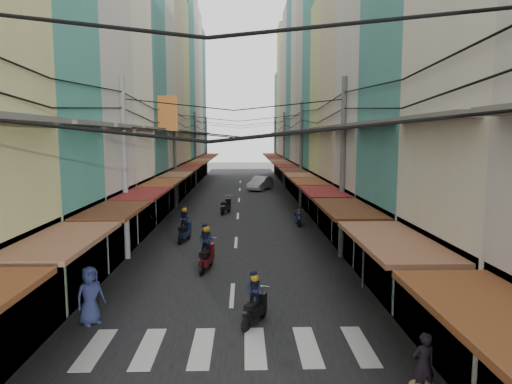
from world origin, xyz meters
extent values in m
plane|color=slate|center=(0.00, 0.00, 0.00)|extent=(160.00, 160.00, 0.00)
cube|color=black|center=(0.00, 20.00, 0.01)|extent=(10.00, 80.00, 0.02)
cube|color=gray|center=(-6.50, 20.00, 0.03)|extent=(3.00, 80.00, 0.06)
cube|color=gray|center=(6.50, 20.00, 0.03)|extent=(3.00, 80.00, 0.06)
cube|color=silver|center=(-3.50, -6.00, 0.03)|extent=(0.55, 2.40, 0.01)
cube|color=silver|center=(-2.10, -6.00, 0.03)|extent=(0.55, 2.40, 0.01)
cube|color=silver|center=(-0.70, -6.00, 0.03)|extent=(0.55, 2.40, 0.01)
cube|color=silver|center=(0.70, -6.00, 0.03)|extent=(0.55, 2.40, 0.01)
cube|color=silver|center=(2.10, -6.00, 0.03)|extent=(0.55, 2.40, 0.01)
cube|color=silver|center=(3.50, -6.00, 0.03)|extent=(0.55, 2.40, 0.01)
cube|color=black|center=(-5.60, -6.27, 1.60)|extent=(1.20, 4.52, 3.20)
cube|color=brown|center=(-4.10, -6.27, 3.00)|extent=(1.80, 4.33, 0.12)
cube|color=#595651|center=(-4.75, -6.27, 6.00)|extent=(0.50, 4.23, 0.15)
cube|color=black|center=(-5.60, -1.76, 1.60)|extent=(1.20, 4.13, 3.20)
cube|color=#522B17|center=(-4.10, -1.76, 3.00)|extent=(1.80, 3.96, 0.12)
cube|color=#595651|center=(-4.75, -1.76, 6.00)|extent=(0.50, 3.87, 0.15)
cube|color=#B6AFA7|center=(-8.00, 2.96, 10.47)|extent=(6.00, 5.14, 20.93)
cube|color=black|center=(-5.60, 2.96, 1.60)|extent=(1.20, 4.94, 3.20)
cube|color=maroon|center=(-4.10, 2.96, 3.00)|extent=(1.80, 4.73, 0.12)
cube|color=#595651|center=(-4.75, 2.96, 6.00)|extent=(0.50, 4.63, 0.15)
cube|color=beige|center=(-8.00, 8.00, 8.72)|extent=(6.00, 4.95, 17.43)
cube|color=black|center=(-5.60, 8.00, 1.60)|extent=(1.20, 4.75, 3.20)
cube|color=brown|center=(-4.10, 8.00, 3.00)|extent=(1.80, 4.56, 0.12)
cube|color=#595651|center=(-4.75, 8.00, 6.00)|extent=(0.50, 4.46, 0.15)
cube|color=teal|center=(-8.00, 12.98, 8.16)|extent=(6.00, 4.99, 16.32)
cube|color=black|center=(-5.60, 12.98, 1.60)|extent=(1.20, 4.80, 3.20)
cube|color=brown|center=(-4.10, 12.98, 3.00)|extent=(1.80, 4.60, 0.12)
cube|color=#595651|center=(-4.75, 12.98, 6.00)|extent=(0.50, 4.50, 0.15)
cube|color=beige|center=(-8.00, 17.80, 11.44)|extent=(6.00, 4.65, 22.87)
cube|color=black|center=(-5.60, 17.80, 1.60)|extent=(1.20, 4.46, 3.20)
cube|color=#522B17|center=(-4.10, 17.80, 3.00)|extent=(1.80, 4.27, 0.12)
cube|color=#595651|center=(-4.75, 17.80, 6.00)|extent=(0.50, 4.18, 0.15)
cube|color=#C7AF8C|center=(-8.00, 22.57, 10.29)|extent=(6.00, 4.89, 20.58)
cube|color=black|center=(-5.60, 22.57, 1.60)|extent=(1.20, 4.70, 3.20)
cube|color=maroon|center=(-4.10, 22.57, 3.00)|extent=(1.80, 4.50, 0.12)
cube|color=#595651|center=(-4.75, 22.57, 6.00)|extent=(0.50, 4.40, 0.15)
cube|color=#C7C57C|center=(-8.00, 27.27, 9.22)|extent=(6.00, 4.52, 18.44)
cube|color=black|center=(-5.60, 27.27, 1.60)|extent=(1.20, 4.34, 3.20)
cube|color=brown|center=(-4.10, 27.27, 3.00)|extent=(1.80, 4.16, 0.12)
cube|color=#595651|center=(-4.75, 27.27, 6.00)|extent=(0.50, 4.07, 0.15)
cube|color=teal|center=(-8.00, 32.13, 10.31)|extent=(6.00, 5.20, 20.63)
cube|color=black|center=(-5.60, 32.13, 1.60)|extent=(1.20, 4.99, 3.20)
cube|color=brown|center=(-4.10, 32.13, 3.00)|extent=(1.80, 4.78, 0.12)
cube|color=#595651|center=(-4.75, 32.13, 6.00)|extent=(0.50, 4.68, 0.15)
cube|color=#B6AFA7|center=(-8.00, 37.20, 11.85)|extent=(6.00, 4.94, 23.70)
cube|color=black|center=(-5.60, 37.20, 1.60)|extent=(1.20, 4.74, 3.20)
cube|color=#522B17|center=(-4.10, 37.20, 3.00)|extent=(1.80, 4.55, 0.12)
cube|color=#595651|center=(-4.75, 37.20, 6.00)|extent=(0.50, 4.45, 0.15)
cube|color=beige|center=(-8.00, 42.14, 10.56)|extent=(6.00, 4.96, 21.12)
cube|color=black|center=(-5.60, 42.14, 1.60)|extent=(1.20, 4.76, 3.20)
cube|color=maroon|center=(-4.10, 42.14, 3.00)|extent=(1.80, 4.56, 0.12)
cube|color=#595651|center=(-4.75, 42.14, 6.00)|extent=(0.50, 4.46, 0.15)
cube|color=teal|center=(-8.00, 47.14, 9.95)|extent=(6.00, 5.04, 19.90)
cube|color=black|center=(-5.60, 47.14, 1.60)|extent=(1.20, 4.84, 3.20)
cube|color=brown|center=(-4.10, 47.14, 3.00)|extent=(1.80, 4.64, 0.12)
cube|color=#595651|center=(-4.75, 47.14, 6.00)|extent=(0.50, 4.54, 0.15)
cube|color=#532E13|center=(-4.40, 12.00, 7.00)|extent=(1.20, 0.40, 2.20)
cube|color=brown|center=(4.10, -11.40, 3.00)|extent=(1.80, 4.35, 0.12)
cube|color=black|center=(5.60, -6.55, 1.60)|extent=(1.20, 4.78, 3.20)
cube|color=brown|center=(4.10, -6.55, 3.00)|extent=(1.80, 4.58, 0.12)
cube|color=#595651|center=(4.75, -6.55, 6.00)|extent=(0.50, 4.48, 0.15)
cube|color=teal|center=(8.00, -1.55, 7.54)|extent=(6.00, 5.03, 15.08)
cube|color=black|center=(5.60, -1.55, 1.60)|extent=(1.20, 4.83, 3.20)
cube|color=#522B17|center=(4.10, -1.55, 3.00)|extent=(1.80, 4.63, 0.12)
cube|color=#595651|center=(4.75, -1.55, 6.00)|extent=(0.50, 4.53, 0.15)
cube|color=beige|center=(8.00, 3.36, 10.83)|extent=(6.00, 4.79, 21.66)
cube|color=black|center=(5.60, 3.36, 1.60)|extent=(1.20, 4.60, 3.20)
cube|color=maroon|center=(4.10, 3.36, 3.00)|extent=(1.80, 4.41, 0.12)
cube|color=#595651|center=(4.75, 3.36, 6.00)|extent=(0.50, 4.31, 0.15)
cube|color=#C7AF8C|center=(8.00, 8.02, 10.37)|extent=(6.00, 4.52, 20.74)
cube|color=black|center=(5.60, 8.02, 1.60)|extent=(1.20, 4.34, 3.20)
cube|color=brown|center=(4.10, 8.02, 3.00)|extent=(1.80, 4.16, 0.12)
cube|color=#595651|center=(4.75, 8.02, 6.00)|extent=(0.50, 4.07, 0.15)
cube|color=#C7C57C|center=(8.00, 12.34, 7.06)|extent=(6.00, 4.12, 14.13)
cube|color=black|center=(5.60, 12.34, 1.60)|extent=(1.20, 3.96, 3.20)
cube|color=brown|center=(4.10, 12.34, 3.00)|extent=(1.80, 3.79, 0.12)
cube|color=#595651|center=(4.75, 12.34, 6.00)|extent=(0.50, 3.71, 0.15)
cube|color=teal|center=(8.00, 16.61, 8.84)|extent=(6.00, 4.40, 17.68)
cube|color=black|center=(5.60, 16.61, 1.60)|extent=(1.20, 4.23, 3.20)
cube|color=#522B17|center=(4.10, 16.61, 3.00)|extent=(1.80, 4.05, 0.12)
cube|color=#595651|center=(4.75, 16.61, 6.00)|extent=(0.50, 3.96, 0.15)
cube|color=#B6AFA7|center=(8.00, 21.13, 11.30)|extent=(6.00, 4.64, 22.59)
cube|color=black|center=(5.60, 21.13, 1.60)|extent=(1.20, 4.45, 3.20)
cube|color=maroon|center=(4.10, 21.13, 3.00)|extent=(1.80, 4.26, 0.12)
cube|color=#595651|center=(4.75, 21.13, 6.00)|extent=(0.50, 4.17, 0.15)
cube|color=beige|center=(8.00, 25.45, 10.63)|extent=(6.00, 4.00, 21.25)
cube|color=black|center=(5.60, 25.45, 1.60)|extent=(1.20, 3.84, 3.20)
cube|color=brown|center=(4.10, 25.45, 3.00)|extent=(1.80, 3.68, 0.12)
cube|color=#595651|center=(4.75, 25.45, 6.00)|extent=(0.50, 3.60, 0.15)
cube|color=teal|center=(8.00, 29.95, 11.16)|extent=(6.00, 5.01, 22.33)
cube|color=black|center=(5.60, 29.95, 1.60)|extent=(1.20, 4.81, 3.20)
cube|color=brown|center=(4.10, 29.95, 3.00)|extent=(1.80, 4.61, 0.12)
cube|color=#595651|center=(4.75, 29.95, 6.00)|extent=(0.50, 4.51, 0.15)
cube|color=beige|center=(8.00, 34.96, 9.86)|extent=(6.00, 5.00, 19.71)
cube|color=black|center=(5.60, 34.96, 1.60)|extent=(1.20, 4.80, 3.20)
cube|color=#522B17|center=(4.10, 34.96, 3.00)|extent=(1.80, 4.60, 0.12)
cube|color=#595651|center=(4.75, 34.96, 6.00)|extent=(0.50, 4.50, 0.15)
cube|color=#C7AF8C|center=(8.00, 39.61, 8.43)|extent=(6.00, 4.32, 16.86)
cube|color=black|center=(5.60, 39.61, 1.60)|extent=(1.20, 4.15, 3.20)
cube|color=maroon|center=(4.10, 39.61, 3.00)|extent=(1.80, 3.97, 0.12)
cube|color=#595651|center=(4.75, 39.61, 6.00)|extent=(0.50, 3.89, 0.15)
cube|color=#C7C57C|center=(8.00, 43.94, 9.98)|extent=(6.00, 4.33, 19.96)
cube|color=black|center=(5.60, 43.94, 1.60)|extent=(1.20, 4.16, 3.20)
cube|color=brown|center=(4.10, 43.94, 3.00)|extent=(1.80, 3.99, 0.12)
cube|color=#595651|center=(4.75, 43.94, 6.00)|extent=(0.50, 3.90, 0.15)
cube|color=teal|center=(8.00, 48.54, 7.17)|extent=(6.00, 4.88, 14.34)
cube|color=black|center=(5.60, 48.54, 1.60)|extent=(1.20, 4.68, 3.20)
cube|color=brown|center=(4.10, 48.54, 3.00)|extent=(1.80, 4.49, 0.12)
cube|color=#595651|center=(4.75, 48.54, 6.00)|extent=(0.50, 4.39, 0.15)
cylinder|color=slate|center=(-4.90, 3.00, 4.10)|extent=(0.26, 0.26, 8.20)
cylinder|color=slate|center=(4.90, 3.00, 4.10)|extent=(0.26, 0.26, 8.20)
cylinder|color=slate|center=(-4.90, 18.00, 4.10)|extent=(0.26, 0.26, 8.20)
cylinder|color=slate|center=(4.90, 18.00, 4.10)|extent=(0.26, 0.26, 8.20)
cylinder|color=slate|center=(-4.90, 33.00, 4.10)|extent=(0.26, 0.26, 8.20)
cylinder|color=slate|center=(4.90, 33.00, 4.10)|extent=(0.26, 0.26, 8.20)
cylinder|color=slate|center=(-4.90, 48.00, 4.10)|extent=(0.26, 0.26, 8.20)
cylinder|color=slate|center=(4.90, 48.00, 4.10)|extent=(0.26, 0.26, 8.20)
imported|color=silver|center=(2.14, 29.44, 0.00)|extent=(5.34, 3.74, 1.76)
imported|color=black|center=(7.50, 3.00, 0.00)|extent=(1.75, 1.25, 1.13)
cylinder|color=black|center=(-1.14, 1.75, 0.28)|extent=(0.11, 0.56, 0.56)
cylinder|color=black|center=(-1.14, 0.34, 0.28)|extent=(0.11, 0.56, 0.56)
cube|color=maroon|center=(-1.14, 1.04, 0.46)|extent=(0.37, 1.25, 0.30)
cube|color=black|center=(-1.14, 0.77, 0.78)|extent=(0.35, 0.60, 0.20)
cube|color=maroon|center=(-1.14, 1.64, 0.71)|extent=(0.33, 0.30, 0.60)
imported|color=#1E2447|center=(-1.14, 1.04, 0.60)|extent=(0.57, 0.41, 1.44)
sphere|color=orange|center=(-1.14, 1.04, 1.68)|extent=(0.30, 0.30, 0.30)
cylinder|color=black|center=(0.73, -3.92, 0.23)|extent=(0.09, 0.46, 0.46)
cylinder|color=black|center=(0.73, -5.08, 0.23)|extent=(0.09, 0.46, 0.46)
cube|color=black|center=(0.73, -4.50, 0.37)|extent=(0.30, 1.02, 0.25)
cube|color=black|center=(0.73, -4.72, 0.64)|extent=(0.28, 0.49, 0.16)
cube|color=black|center=(0.73, -4.01, 0.58)|extent=(0.27, 0.25, 0.49)
imported|color=#1E2447|center=(0.73, -4.50, 0.49)|extent=(0.47, 0.33, 1.17)
sphere|color=orange|center=(0.73, -4.50, 1.37)|extent=(0.25, 0.25, 0.25)
cylinder|color=black|center=(-2.72, 6.95, 0.28)|extent=(0.11, 0.55, 0.55)
cylinder|color=black|center=(-2.72, 5.57, 0.28)|extent=(0.11, 0.55, 0.55)
cube|color=#14264B|center=(-2.72, 6.26, 0.45)|extent=(0.36, 1.22, 0.30)
cube|color=black|center=(-2.72, 5.99, 0.77)|extent=(0.34, 0.58, 0.19)
cube|color=#14264B|center=(-2.72, 6.84, 0.69)|extent=(0.32, 0.30, 0.58)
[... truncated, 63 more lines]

